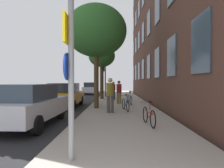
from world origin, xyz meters
TOP-DOWN VIEW (x-y plane):
  - ground_plane at (-2.40, 15.00)m, footprint 41.80×41.80m
  - road_asphalt at (-4.50, 15.00)m, footprint 7.00×38.00m
  - sidewalk at (1.10, 15.00)m, footprint 4.20×38.00m
  - sign_post at (-0.22, 2.86)m, footprint 0.16×0.60m
  - traffic_light at (-0.45, 19.66)m, footprint 0.43×0.24m
  - tree_near at (-0.44, 10.62)m, footprint 3.69×3.69m
  - tree_far at (-0.54, 17.02)m, footprint 2.49×2.49m
  - bicycle_0 at (1.94, 6.01)m, footprint 0.42×1.58m
  - bicycle_1 at (1.28, 9.59)m, footprint 0.46×1.61m
  - bicycle_2 at (1.74, 12.65)m, footprint 0.42×1.72m
  - pedestrian_0 at (0.45, 8.80)m, footprint 0.49×0.49m
  - pedestrian_1 at (0.99, 12.99)m, footprint 0.48×0.48m
  - pedestrian_2 at (0.56, 16.20)m, footprint 0.40×0.40m
  - car_0 at (-2.60, 6.31)m, footprint 1.93×4.25m
  - car_1 at (-2.66, 11.88)m, footprint 1.85×4.48m
  - car_2 at (-2.62, 25.18)m, footprint 1.83×4.00m

SIDE VIEW (x-z plane):
  - ground_plane at x=-2.40m, z-range 0.00..0.00m
  - road_asphalt at x=-4.50m, z-range 0.00..0.01m
  - sidewalk at x=1.10m, z-range 0.00..0.12m
  - bicycle_0 at x=1.94m, z-range 0.02..0.93m
  - bicycle_1 at x=1.28m, z-range 0.02..0.94m
  - bicycle_2 at x=1.74m, z-range 0.02..0.95m
  - car_2 at x=-2.62m, z-range 0.03..1.65m
  - car_0 at x=-2.60m, z-range 0.03..1.65m
  - car_1 at x=-2.66m, z-range 0.03..1.65m
  - pedestrian_2 at x=0.56m, z-range 0.23..1.85m
  - pedestrian_1 at x=0.99m, z-range 0.24..1.92m
  - pedestrian_0 at x=0.45m, z-range 0.25..2.05m
  - sign_post at x=-0.22m, z-range 0.27..3.85m
  - traffic_light at x=-0.45m, z-range 0.78..4.34m
  - tree_far at x=-0.54m, z-range 1.54..6.65m
  - tree_near at x=-0.44m, z-range 1.65..7.89m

